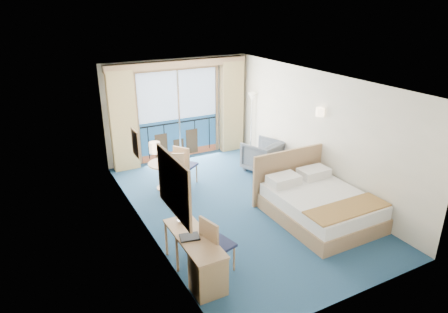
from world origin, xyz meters
TOP-DOWN VIEW (x-y plane):
  - floor at (0.00, 0.00)m, footprint 6.50×6.50m
  - room_walls at (0.00, 0.00)m, footprint 4.04×6.54m
  - balcony_door at (-0.01, 3.22)m, footprint 2.36×0.03m
  - curtain_left at (-1.55, 3.07)m, footprint 0.65×0.22m
  - curtain_right at (1.55, 3.07)m, footprint 0.65×0.22m
  - pelmet at (0.00, 3.10)m, footprint 3.80×0.25m
  - mirror at (-1.97, -1.50)m, footprint 0.05×1.25m
  - wall_print at (-1.97, 0.45)m, footprint 0.04×0.42m
  - sconce_left at (-1.94, -0.60)m, footprint 0.18×0.18m
  - sconce_right at (1.94, -0.15)m, footprint 0.18×0.18m
  - bed at (1.15, -1.22)m, footprint 1.81×2.16m
  - nightstand at (1.76, 0.08)m, footprint 0.45×0.43m
  - phone at (1.77, 0.13)m, footprint 0.20×0.16m
  - armchair at (1.50, 1.35)m, footprint 1.09×1.10m
  - floor_lamp at (1.88, 2.53)m, footprint 0.24×0.24m
  - desk at (-1.74, -2.04)m, footprint 0.50×1.44m
  - desk_chair at (-1.45, -1.79)m, footprint 0.53×0.52m
  - folder at (-1.81, -1.65)m, footprint 0.34×0.28m
  - desk_lamp at (-1.75, -1.15)m, footprint 0.13×0.13m
  - round_table at (-1.09, 1.51)m, footprint 0.71×0.71m
  - table_chair_a at (-0.60, 1.46)m, footprint 0.60×0.60m
  - table_chair_b at (-1.01, 1.04)m, footprint 0.57×0.58m

SIDE VIEW (x-z plane):
  - floor at x=0.00m, z-range 0.00..0.00m
  - nightstand at x=1.76m, z-range 0.00..0.59m
  - bed at x=1.15m, z-range -0.25..0.89m
  - desk at x=-1.74m, z-range 0.04..0.71m
  - armchair at x=1.50m, z-range 0.00..0.78m
  - round_table at x=-1.09m, z-range 0.17..0.81m
  - table_chair_b at x=-1.01m, z-range 0.06..1.04m
  - table_chair_a at x=-0.60m, z-range 0.06..1.05m
  - desk_chair at x=-1.45m, z-range 0.06..1.06m
  - phone at x=1.77m, z-range 0.59..0.67m
  - folder at x=-1.81m, z-range 0.68..0.71m
  - desk_lamp at x=-1.75m, z-range 0.80..1.29m
  - balcony_door at x=-0.01m, z-range -0.12..2.40m
  - curtain_left at x=-1.55m, z-range 0.00..2.55m
  - curtain_right at x=1.55m, z-range 0.00..2.55m
  - floor_lamp at x=1.88m, z-range 0.45..2.19m
  - mirror at x=-1.97m, z-range 1.08..2.03m
  - wall_print at x=-1.97m, z-range 1.34..1.86m
  - room_walls at x=0.00m, z-range 0.42..3.14m
  - sconce_left at x=-1.94m, z-range 1.76..1.94m
  - sconce_right at x=1.94m, z-range 1.76..1.94m
  - pelmet at x=0.00m, z-range 2.49..2.67m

